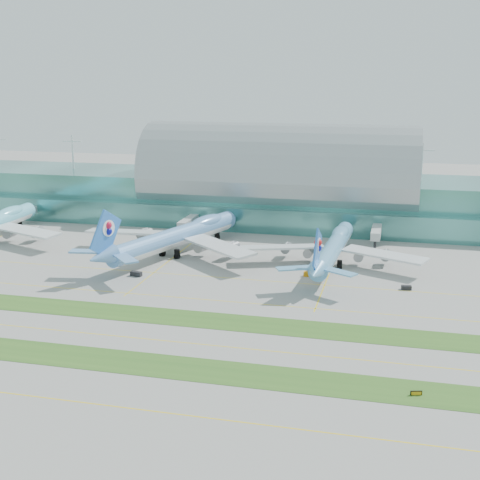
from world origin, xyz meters
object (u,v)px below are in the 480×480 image
(terminal, at_px, (280,189))
(airliner_c, at_px, (333,247))
(airliner_b, at_px, (177,235))
(taxiway_sign_east, at_px, (416,393))

(terminal, height_order, airliner_c, terminal)
(airliner_b, distance_m, taxiway_sign_east, 125.02)
(terminal, distance_m, airliner_b, 69.99)
(terminal, xyz_separation_m, airliner_b, (-25.56, -64.77, -7.14))
(terminal, relative_size, airliner_c, 4.65)
(terminal, xyz_separation_m, taxiway_sign_east, (57.64, -157.84, -13.72))
(airliner_c, bearing_deg, terminal, 118.14)
(terminal, relative_size, airliner_b, 4.19)
(airliner_b, bearing_deg, terminal, 86.78)
(airliner_b, xyz_separation_m, airliner_c, (56.38, -0.39, -0.88))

